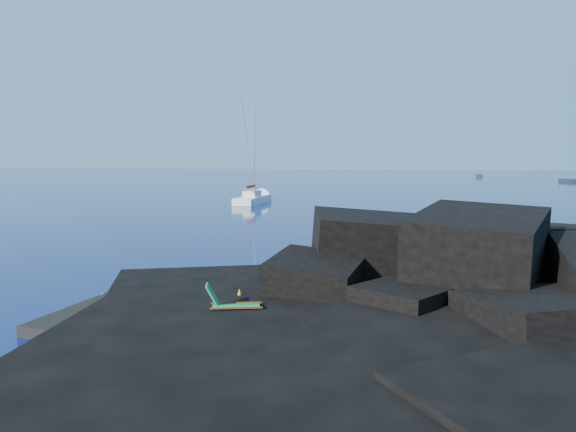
# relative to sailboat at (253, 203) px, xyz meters

# --- Properties ---
(ground) EXTENTS (400.00, 400.00, 0.00)m
(ground) POSITION_rel_sailboat_xyz_m (5.77, -44.50, 0.00)
(ground) COLOR black
(ground) RESTS_ON ground
(headland) EXTENTS (24.00, 24.00, 3.60)m
(headland) POSITION_rel_sailboat_xyz_m (18.77, -41.50, 0.00)
(headland) COLOR black
(headland) RESTS_ON ground
(beach) EXTENTS (9.08, 6.86, 0.70)m
(beach) POSITION_rel_sailboat_xyz_m (10.27, -44.00, 0.00)
(beach) COLOR black
(beach) RESTS_ON ground
(surf_foam) EXTENTS (10.00, 8.00, 0.06)m
(surf_foam) POSITION_rel_sailboat_xyz_m (10.77, -39.50, 0.00)
(surf_foam) COLOR white
(surf_foam) RESTS_ON ground
(sailboat) EXTENTS (2.56, 11.03, 11.51)m
(sailboat) POSITION_rel_sailboat_xyz_m (0.00, 0.00, 0.00)
(sailboat) COLOR silver
(sailboat) RESTS_ON ground
(deck_chair) EXTENTS (1.79, 1.15, 1.14)m
(deck_chair) POSITION_rel_sailboat_xyz_m (11.75, -44.25, 0.92)
(deck_chair) COLOR #1B7A3E
(deck_chair) RESTS_ON beach
(towel) EXTENTS (2.15, 1.48, 0.05)m
(towel) POSITION_rel_sailboat_xyz_m (11.31, -43.30, 0.38)
(towel) COLOR beige
(towel) RESTS_ON beach
(sunbather) EXTENTS (1.67, 0.87, 0.22)m
(sunbather) POSITION_rel_sailboat_xyz_m (11.31, -43.30, 0.51)
(sunbather) COLOR tan
(sunbather) RESTS_ON towel
(marker_cone) EXTENTS (0.34, 0.34, 0.50)m
(marker_cone) POSITION_rel_sailboat_xyz_m (11.38, -42.68, 0.60)
(marker_cone) COLOR orange
(marker_cone) RESTS_ON beach
(distant_boat_a) EXTENTS (2.18, 4.82, 0.62)m
(distant_boat_a) POSITION_rel_sailboat_xyz_m (34.37, 86.07, 0.00)
(distant_boat_a) COLOR black
(distant_boat_a) RESTS_ON ground
(distant_boat_b) EXTENTS (2.54, 4.91, 0.63)m
(distant_boat_b) POSITION_rel_sailboat_xyz_m (48.51, 61.72, 0.00)
(distant_boat_b) COLOR #232328
(distant_boat_b) RESTS_ON ground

